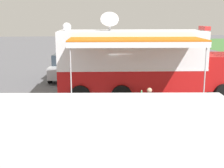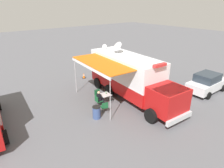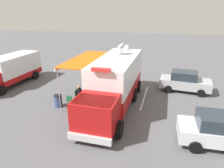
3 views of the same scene
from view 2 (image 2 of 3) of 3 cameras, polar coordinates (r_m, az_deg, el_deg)
name	(u,v)px [view 2 (image 2 of 3)]	position (r m, az deg, el deg)	size (l,w,h in m)	color
ground_plane	(125,94)	(17.17, 3.72, -2.98)	(100.00, 100.00, 0.00)	#5B5B60
lot_stripe	(131,84)	(19.30, 5.65, -0.03)	(0.12, 4.80, 0.01)	silver
command_truck	(130,76)	(15.86, 5.46, 2.35)	(5.31, 9.66, 4.53)	#B71414
folding_table	(105,95)	(15.43, -1.97, -3.30)	(0.86, 0.86, 0.73)	silver
water_bottle	(106,93)	(15.48, -1.77, -2.54)	(0.07, 0.07, 0.22)	#3F9959
folding_chair_at_table	(98,100)	(15.02, -4.21, -4.79)	(0.52, 0.52, 0.87)	#19562D
folding_chair_beside_table	(98,94)	(16.04, -4.21, -2.91)	(0.52, 0.52, 0.87)	#19562D
folding_chair_spare_by_truck	(105,106)	(14.14, -2.23, -6.62)	(0.60, 0.60, 0.87)	#19562D
seated_responder	(100,98)	(15.05, -3.60, -4.14)	(0.68, 0.58, 1.25)	black
trash_bin	(97,112)	(13.58, -4.57, -8.30)	(0.57, 0.57, 0.91)	#384C7F
traffic_cone	(84,76)	(20.89, -8.31, 2.46)	(0.36, 0.36, 0.58)	black
car_behind_truck	(207,83)	(19.23, 26.26, 0.35)	(4.24, 2.10, 1.76)	silver
car_far_corner	(140,65)	(22.64, 8.15, 5.68)	(4.43, 2.50, 1.76)	#B2B5BA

